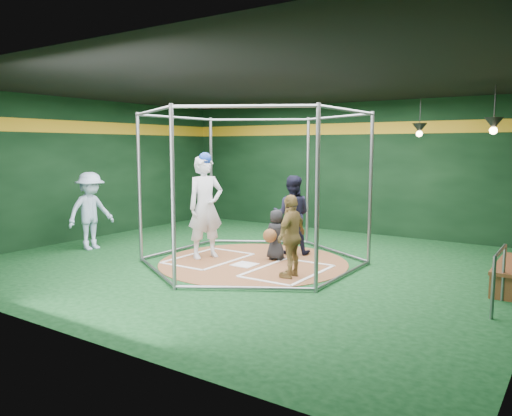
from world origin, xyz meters
The scene contains 14 objects.
room_shell centered at (0.00, 0.01, 1.75)m, with size 10.10×9.10×3.53m.
clay_disc centered at (0.00, 0.00, 0.01)m, with size 3.80×3.80×0.01m, color brown.
home_plate centered at (0.00, -0.30, 0.02)m, with size 0.43×0.43×0.01m, color white.
batter_box_left centered at (-0.95, -0.25, 0.02)m, with size 1.17×1.77×0.01m.
batter_box_right centered at (0.95, -0.25, 0.02)m, with size 1.17×1.77×0.01m.
batting_cage centered at (0.00, 0.00, 1.50)m, with size 4.05×4.67×3.00m.
pendant_lamp_near centered at (2.20, 3.60, 2.74)m, with size 0.34×0.34×0.90m.
pendant_lamp_far centered at (4.00, 2.00, 2.74)m, with size 0.34×0.34×0.90m.
batter_figure centered at (-1.06, -0.20, 1.10)m, with size 0.79×0.92×2.20m.
visitor_leopard centered at (1.21, -0.57, 0.75)m, with size 0.87×0.36×1.48m, color tan.
catcher_figure centered at (0.28, 0.41, 0.53)m, with size 0.52×0.56×1.04m.
umpire centered at (0.24, 1.14, 0.86)m, with size 0.83×0.64×1.70m, color black.
bystander_blue centered at (-3.81, -0.94, 0.88)m, with size 1.13×0.65×1.75m, color #AEC7E6.
steel_railing centered at (4.55, -0.46, 0.59)m, with size 0.05×1.02×0.88m.
Camera 1 is at (5.52, -8.16, 2.33)m, focal length 35.00 mm.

